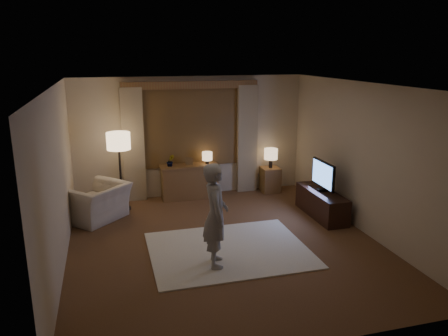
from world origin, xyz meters
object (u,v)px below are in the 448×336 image
object	(u,v)px
sideboard	(190,182)
side_table	(270,180)
person	(216,215)
armchair	(97,202)
tv_stand	(322,204)

from	to	relation	value
sideboard	side_table	xyz separation A→B (m)	(1.85, -0.05, -0.07)
sideboard	person	distance (m)	3.22
sideboard	side_table	bearing A→B (deg)	-1.55
armchair	person	distance (m)	2.96
armchair	tv_stand	bearing A→B (deg)	122.65
sideboard	side_table	world-z (taller)	sideboard
sideboard	person	bearing A→B (deg)	-93.98
sideboard	person	world-z (taller)	person
person	side_table	bearing A→B (deg)	-24.97
tv_stand	person	bearing A→B (deg)	-149.96
armchair	person	bearing A→B (deg)	81.14
person	sideboard	bearing A→B (deg)	4.53
sideboard	person	size ratio (longest dim) A/B	0.77
side_table	person	bearing A→B (deg)	-123.48
side_table	tv_stand	size ratio (longest dim) A/B	0.40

